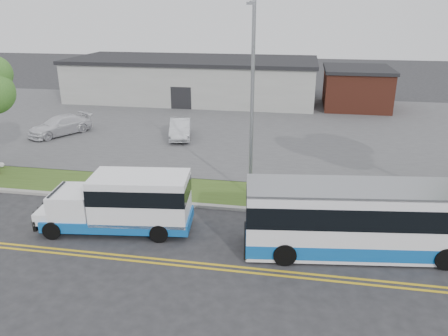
% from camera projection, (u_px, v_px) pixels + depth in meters
% --- Properties ---
extents(ground, '(140.00, 140.00, 0.00)m').
position_uv_depth(ground, '(180.00, 216.00, 20.72)').
color(ground, '#28282B').
rests_on(ground, ground).
extents(lane_line_north, '(70.00, 0.12, 0.01)m').
position_uv_depth(lane_line_north, '(154.00, 259.00, 17.16)').
color(lane_line_north, gold).
rests_on(lane_line_north, ground).
extents(lane_line_south, '(70.00, 0.12, 0.01)m').
position_uv_depth(lane_line_south, '(151.00, 263.00, 16.88)').
color(lane_line_south, gold).
rests_on(lane_line_south, ground).
extents(curb, '(80.00, 0.30, 0.15)m').
position_uv_depth(curb, '(186.00, 204.00, 21.71)').
color(curb, '#9E9B93').
rests_on(curb, ground).
extents(verge, '(80.00, 3.30, 0.10)m').
position_uv_depth(verge, '(195.00, 191.00, 23.38)').
color(verge, '#394F1A').
rests_on(verge, ground).
extents(parking_lot, '(80.00, 25.00, 0.10)m').
position_uv_depth(parking_lot, '(235.00, 125.00, 36.40)').
color(parking_lot, '#4C4C4F').
rests_on(parking_lot, ground).
extents(commercial_building, '(25.40, 10.40, 4.35)m').
position_uv_depth(commercial_building, '(193.00, 79.00, 45.89)').
color(commercial_building, '#9E9E99').
rests_on(commercial_building, ground).
extents(brick_wing, '(6.30, 7.30, 3.90)m').
position_uv_depth(brick_wing, '(356.00, 88.00, 42.31)').
color(brick_wing, brown).
rests_on(brick_wing, ground).
extents(streetlight_near, '(0.35, 1.53, 9.50)m').
position_uv_depth(streetlight_near, '(252.00, 97.00, 20.93)').
color(streetlight_near, gray).
rests_on(streetlight_near, verge).
extents(shuttle_bus, '(6.92, 2.96, 2.57)m').
position_uv_depth(shuttle_bus, '(126.00, 201.00, 18.97)').
color(shuttle_bus, '#1059AF').
rests_on(shuttle_bus, ground).
extents(transit_bus, '(10.49, 3.64, 2.85)m').
position_uv_depth(transit_bus, '(376.00, 220.00, 17.15)').
color(transit_bus, white).
rests_on(transit_bus, ground).
extents(parked_car_a, '(2.43, 4.49, 1.40)m').
position_uv_depth(parked_car_a, '(180.00, 128.00, 32.54)').
color(parked_car_a, silver).
rests_on(parked_car_a, parking_lot).
extents(parked_car_b, '(4.18, 5.19, 1.41)m').
position_uv_depth(parked_car_b, '(60.00, 126.00, 33.33)').
color(parked_car_b, white).
rests_on(parked_car_b, parking_lot).
extents(grocery_bag_right, '(0.32, 0.32, 0.32)m').
position_uv_depth(grocery_bag_right, '(2.00, 165.00, 26.61)').
color(grocery_bag_right, white).
rests_on(grocery_bag_right, verge).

